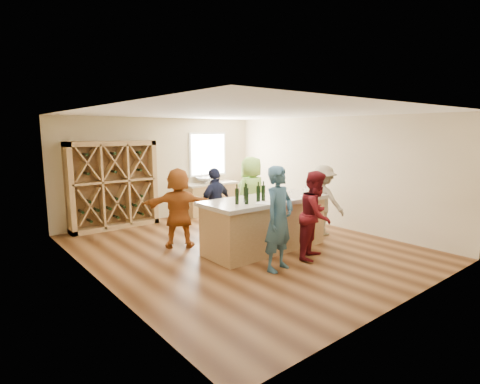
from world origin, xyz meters
TOP-DOWN VIEW (x-y plane):
  - floor at (0.00, 0.00)m, footprint 6.00×7.00m
  - ceiling at (0.00, 0.00)m, footprint 6.00×7.00m
  - wall_back at (0.00, 3.55)m, footprint 6.00×0.10m
  - wall_front at (0.00, -3.55)m, footprint 6.00×0.10m
  - wall_left at (-3.05, 0.00)m, footprint 0.10×7.00m
  - wall_right at (3.05, 0.00)m, footprint 0.10×7.00m
  - window_frame at (1.50, 3.47)m, footprint 1.30×0.06m
  - window_pane at (1.50, 3.44)m, footprint 1.18×0.01m
  - wine_rack at (-1.50, 3.27)m, footprint 2.20×0.45m
  - back_counter_base at (1.40, 3.20)m, footprint 1.60×0.58m
  - back_counter_top at (1.40, 3.20)m, footprint 1.70×0.62m
  - sink at (1.20, 3.20)m, footprint 0.54×0.54m
  - faucet at (1.20, 3.38)m, footprint 0.02×0.02m
  - tasting_counter_base at (0.28, -0.40)m, footprint 2.60×1.00m
  - tasting_counter_top at (0.28, -0.40)m, footprint 2.72×1.12m
  - wine_bottle_a at (-0.58, -0.54)m, footprint 0.09×0.09m
  - wine_bottle_b at (-0.43, -0.65)m, footprint 0.09×0.09m
  - wine_bottle_c at (-0.32, -0.48)m, footprint 0.08×0.08m
  - wine_bottle_d at (-0.08, -0.59)m, footprint 0.08×0.08m
  - wine_bottle_e at (0.06, -0.58)m, footprint 0.10×0.10m
  - wine_glass_b at (0.49, -0.90)m, footprint 0.07×0.07m
  - wine_glass_c at (0.94, -0.86)m, footprint 0.07×0.07m
  - wine_glass_d at (0.67, -0.59)m, footprint 0.08×0.08m
  - wine_glass_e at (1.23, -0.68)m, footprint 0.09×0.09m
  - tasting_menu_a at (-0.09, -0.81)m, footprint 0.35×0.40m
  - tasting_menu_b at (0.54, -0.79)m, footprint 0.30×0.36m
  - tasting_menu_c at (1.11, -0.79)m, footprint 0.30×0.34m
  - person_near_left at (-0.34, -1.42)m, footprint 0.75×0.61m
  - person_near_right at (0.65, -1.42)m, footprint 0.94×0.74m
  - person_server at (2.10, -0.44)m, footprint 0.60×1.11m
  - person_far_mid at (-0.14, 0.77)m, footprint 1.05×0.69m
  - person_far_right at (0.97, 0.84)m, footprint 0.94×0.65m
  - person_far_left at (-1.02, 0.87)m, footprint 1.62×1.35m

SIDE VIEW (x-z plane):
  - floor at x=0.00m, z-range -0.10..0.00m
  - back_counter_base at x=1.40m, z-range 0.00..0.86m
  - tasting_counter_base at x=0.28m, z-range 0.00..1.00m
  - person_far_mid at x=-0.14m, z-range 0.00..1.64m
  - person_server at x=2.10m, z-range 0.00..1.65m
  - person_far_left at x=-1.02m, z-range 0.00..1.69m
  - person_near_right at x=0.65m, z-range 0.00..1.70m
  - back_counter_top at x=1.40m, z-range 0.86..0.92m
  - person_far_right at x=0.97m, z-range 0.00..1.84m
  - person_near_left at x=-0.34m, z-range 0.00..1.85m
  - sink at x=1.20m, z-range 0.92..1.11m
  - tasting_counter_top at x=0.28m, z-range 1.00..1.08m
  - faucet at x=1.20m, z-range 0.92..1.22m
  - tasting_menu_a at x=-0.09m, z-range 1.08..1.08m
  - tasting_menu_b at x=0.54m, z-range 1.08..1.08m
  - tasting_menu_c at x=1.11m, z-range 1.08..1.08m
  - wine_rack at x=-1.50m, z-range 0.00..2.20m
  - wine_glass_b at x=0.49m, z-range 1.08..1.25m
  - wine_glass_d at x=0.67m, z-range 1.08..1.25m
  - wine_glass_e at x=1.23m, z-range 1.08..1.27m
  - wine_glass_c at x=0.94m, z-range 1.08..1.27m
  - wine_bottle_c at x=-0.32m, z-range 1.08..1.37m
  - wine_bottle_a at x=-0.58m, z-range 1.08..1.38m
  - wine_bottle_d at x=-0.08m, z-range 1.08..1.39m
  - wine_bottle_b at x=-0.43m, z-range 1.08..1.39m
  - wine_bottle_e at x=0.06m, z-range 1.08..1.39m
  - wall_back at x=0.00m, z-range 0.00..2.80m
  - wall_front at x=0.00m, z-range 0.00..2.80m
  - wall_left at x=-3.05m, z-range 0.00..2.80m
  - wall_right at x=3.05m, z-range 0.00..2.80m
  - window_frame at x=1.50m, z-range 1.10..2.40m
  - window_pane at x=1.50m, z-range 1.16..2.34m
  - ceiling at x=0.00m, z-range 2.80..2.90m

